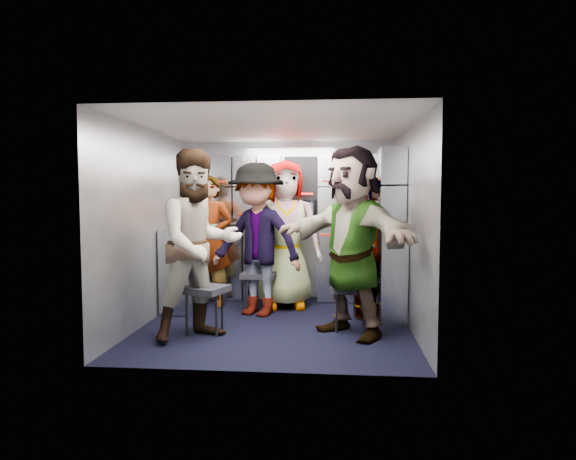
# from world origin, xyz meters

# --- Properties ---
(floor) EXTENTS (3.00, 3.00, 0.00)m
(floor) POSITION_xyz_m (0.00, 0.00, 0.00)
(floor) COLOR black
(floor) RESTS_ON ground
(wall_back) EXTENTS (2.80, 0.04, 2.10)m
(wall_back) POSITION_xyz_m (0.00, 1.50, 1.05)
(wall_back) COLOR gray
(wall_back) RESTS_ON ground
(wall_left) EXTENTS (0.04, 3.00, 2.10)m
(wall_left) POSITION_xyz_m (-1.40, 0.00, 1.05)
(wall_left) COLOR gray
(wall_left) RESTS_ON ground
(wall_right) EXTENTS (0.04, 3.00, 2.10)m
(wall_right) POSITION_xyz_m (1.40, 0.00, 1.05)
(wall_right) COLOR gray
(wall_right) RESTS_ON ground
(ceiling) EXTENTS (2.80, 3.00, 0.02)m
(ceiling) POSITION_xyz_m (0.00, 0.00, 2.10)
(ceiling) COLOR silver
(ceiling) RESTS_ON wall_back
(cart_bank_back) EXTENTS (2.68, 0.38, 0.99)m
(cart_bank_back) POSITION_xyz_m (0.00, 1.29, 0.49)
(cart_bank_back) COLOR #979DA6
(cart_bank_back) RESTS_ON ground
(cart_bank_left) EXTENTS (0.38, 0.76, 0.99)m
(cart_bank_left) POSITION_xyz_m (-1.19, 0.56, 0.49)
(cart_bank_left) COLOR #979DA6
(cart_bank_left) RESTS_ON ground
(counter) EXTENTS (2.68, 0.42, 0.03)m
(counter) POSITION_xyz_m (0.00, 1.29, 1.01)
(counter) COLOR #B1B4B9
(counter) RESTS_ON cart_bank_back
(locker_bank_back) EXTENTS (2.68, 0.28, 0.82)m
(locker_bank_back) POSITION_xyz_m (0.00, 1.35, 1.49)
(locker_bank_back) COLOR #979DA6
(locker_bank_back) RESTS_ON wall_back
(locker_bank_right) EXTENTS (0.28, 1.00, 0.82)m
(locker_bank_right) POSITION_xyz_m (1.25, 0.70, 1.49)
(locker_bank_right) COLOR #979DA6
(locker_bank_right) RESTS_ON wall_right
(right_cabinet) EXTENTS (0.28, 1.20, 1.00)m
(right_cabinet) POSITION_xyz_m (1.25, 0.60, 0.50)
(right_cabinet) COLOR #979DA6
(right_cabinet) RESTS_ON ground
(coffee_niche) EXTENTS (0.46, 0.16, 0.84)m
(coffee_niche) POSITION_xyz_m (0.18, 1.41, 1.47)
(coffee_niche) COLOR black
(coffee_niche) RESTS_ON wall_back
(red_latch_strip) EXTENTS (2.60, 0.02, 0.03)m
(red_latch_strip) POSITION_xyz_m (0.00, 1.09, 0.88)
(red_latch_strip) COLOR maroon
(red_latch_strip) RESTS_ON cart_bank_back
(jump_seat_near_left) EXTENTS (0.50, 0.49, 0.48)m
(jump_seat_near_left) POSITION_xyz_m (-0.67, -0.43, 0.42)
(jump_seat_near_left) COLOR black
(jump_seat_near_left) RESTS_ON ground
(jump_seat_mid_left) EXTENTS (0.41, 0.39, 0.47)m
(jump_seat_mid_left) POSITION_xyz_m (-0.27, 0.58, 0.42)
(jump_seat_mid_left) COLOR black
(jump_seat_mid_left) RESTS_ON ground
(jump_seat_center) EXTENTS (0.39, 0.38, 0.41)m
(jump_seat_center) POSITION_xyz_m (0.01, 1.01, 0.36)
(jump_seat_center) COLOR black
(jump_seat_center) RESTS_ON ground
(jump_seat_mid_right) EXTENTS (0.45, 0.43, 0.46)m
(jump_seat_mid_right) POSITION_xyz_m (1.00, 0.52, 0.41)
(jump_seat_mid_right) COLOR black
(jump_seat_mid_right) RESTS_ON ground
(jump_seat_near_right) EXTENTS (0.42, 0.40, 0.46)m
(jump_seat_near_right) POSITION_xyz_m (0.78, -0.17, 0.41)
(jump_seat_near_right) COLOR black
(jump_seat_near_right) RESTS_ON ground
(attendant_standing) EXTENTS (0.66, 0.49, 1.63)m
(attendant_standing) POSITION_xyz_m (-0.93, 0.85, 0.81)
(attendant_standing) COLOR black
(attendant_standing) RESTS_ON ground
(attendant_arc_a) EXTENTS (1.12, 1.10, 1.82)m
(attendant_arc_a) POSITION_xyz_m (-0.67, -0.61, 0.91)
(attendant_arc_a) COLOR black
(attendant_arc_a) RESTS_ON ground
(attendant_arc_b) EXTENTS (1.29, 1.02, 1.75)m
(attendant_arc_b) POSITION_xyz_m (-0.27, 0.40, 0.88)
(attendant_arc_b) COLOR black
(attendant_arc_b) RESTS_ON ground
(attendant_arc_c) EXTENTS (0.97, 0.72, 1.81)m
(attendant_arc_c) POSITION_xyz_m (0.01, 0.83, 0.90)
(attendant_arc_c) COLOR black
(attendant_arc_c) RESTS_ON ground
(attendant_arc_d) EXTENTS (0.94, 0.93, 1.59)m
(attendant_arc_d) POSITION_xyz_m (1.00, 0.34, 0.80)
(attendant_arc_d) COLOR black
(attendant_arc_d) RESTS_ON ground
(attendant_arc_e) EXTENTS (1.62, 1.62, 1.87)m
(attendant_arc_e) POSITION_xyz_m (0.78, -0.35, 0.94)
(attendant_arc_e) COLOR black
(attendant_arc_e) RESTS_ON ground
(bottle_left) EXTENTS (0.06, 0.06, 0.23)m
(bottle_left) POSITION_xyz_m (-0.36, 1.24, 1.15)
(bottle_left) COLOR white
(bottle_left) RESTS_ON counter
(bottle_mid) EXTENTS (0.07, 0.07, 0.22)m
(bottle_mid) POSITION_xyz_m (-0.38, 1.24, 1.14)
(bottle_mid) COLOR white
(bottle_mid) RESTS_ON counter
(bottle_right) EXTENTS (0.07, 0.07, 0.24)m
(bottle_right) POSITION_xyz_m (0.30, 1.24, 1.15)
(bottle_right) COLOR white
(bottle_right) RESTS_ON counter
(cup_left) EXTENTS (0.08, 0.08, 0.09)m
(cup_left) POSITION_xyz_m (-0.99, 1.23, 1.08)
(cup_left) COLOR #C8B68D
(cup_left) RESTS_ON counter
(cup_right) EXTENTS (0.08, 0.08, 0.10)m
(cup_right) POSITION_xyz_m (0.64, 1.23, 1.08)
(cup_right) COLOR #C8B68D
(cup_right) RESTS_ON counter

